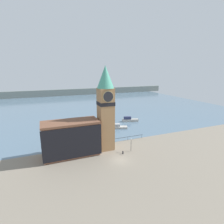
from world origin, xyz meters
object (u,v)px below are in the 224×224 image
Objects in this scene: boat_far at (130,120)px; mooring_bollard_near at (123,152)px; pier_building at (71,138)px; boat_near at (118,127)px; lamp_post at (131,142)px; clock_tower at (106,107)px.

mooring_bollard_near is (-14.27, -24.15, -0.34)m from boat_far.
pier_building is 23.47m from boat_near.
pier_building is 3.85× the size of lamp_post.
lamp_post is at bearing -100.64° from boat_far.
boat_near is at bearing 76.47° from lamp_post.
lamp_post is (5.34, -3.90, -8.86)m from clock_tower.
lamp_post is (-4.24, -17.61, 1.87)m from boat_near.
boat_near is at bearing 55.07° from clock_tower.
boat_far is 1.92× the size of lamp_post.
boat_near reaches higher than mooring_bollard_near.
boat_far is at bearing 37.42° from pier_building.
boat_near is at bearing 69.63° from mooring_bollard_near.
lamp_post reaches higher than mooring_bollard_near.
boat_near is at bearing -125.59° from boat_far.
pier_building is at bearing 160.27° from mooring_bollard_near.
boat_near is 19.37m from mooring_bollard_near.
boat_far is at bearing 49.06° from clock_tower.
clock_tower is at bearing 1.38° from pier_building.
clock_tower is 1.60× the size of pier_building.
mooring_bollard_near is at bearing -167.78° from lamp_post.
clock_tower is 11.05m from lamp_post.
clock_tower is 6.15× the size of lamp_post.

